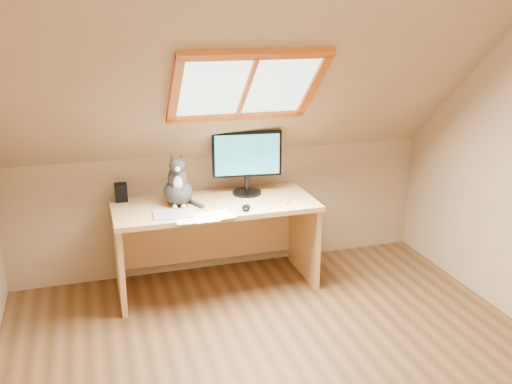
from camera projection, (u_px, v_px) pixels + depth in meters
name	position (u px, v px, depth m)	size (l,w,h in m)	color
room_shell	(309.00, 153.00, 2.83)	(3.52, 3.52, 2.41)	tan
desk	(213.00, 226.00, 4.48)	(1.54, 0.67, 0.70)	tan
monitor	(247.00, 159.00, 4.47)	(0.55, 0.23, 0.51)	black
cat	(178.00, 186.00, 4.27)	(0.25, 0.29, 0.41)	#3C3835
desk_speaker	(121.00, 192.00, 4.37)	(0.09, 0.09, 0.14)	black
graphics_tablet	(173.00, 214.00, 4.09)	(0.28, 0.20, 0.01)	#B2B2B7
mouse	(246.00, 208.00, 4.19)	(0.06, 0.11, 0.04)	black
papers	(207.00, 215.00, 4.08)	(0.33, 0.27, 0.00)	white
cables	(265.00, 202.00, 4.35)	(0.51, 0.26, 0.01)	silver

